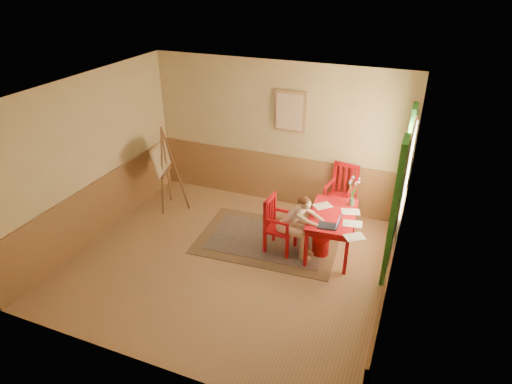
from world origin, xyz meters
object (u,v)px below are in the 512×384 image
at_px(chair_back, 341,194).
at_px(figure, 296,223).
at_px(easel, 163,161).
at_px(laptop, 331,224).
at_px(table, 332,218).
at_px(chair_left, 278,225).

bearing_deg(chair_back, figure, -108.08).
bearing_deg(figure, easel, 168.36).
height_order(chair_back, figure, figure).
height_order(chair_back, laptop, chair_back).
bearing_deg(easel, laptop, -11.03).
relative_size(chair_back, laptop, 2.96).
height_order(table, laptop, laptop).
bearing_deg(chair_left, easel, 167.69).
relative_size(table, laptop, 3.40).
distance_m(laptop, easel, 3.47).
xyz_separation_m(chair_left, easel, (-2.50, 0.55, 0.51)).
bearing_deg(table, chair_back, 94.20).
xyz_separation_m(figure, laptop, (0.58, -0.08, 0.15)).
bearing_deg(chair_left, laptop, -7.37).
distance_m(table, chair_back, 1.06).
relative_size(figure, laptop, 2.99).
distance_m(chair_back, figure, 1.44).
distance_m(chair_back, laptop, 1.48).
relative_size(table, figure, 1.13).
height_order(laptop, easel, easel).
height_order(table, chair_left, chair_left).
relative_size(figure, easel, 0.66).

